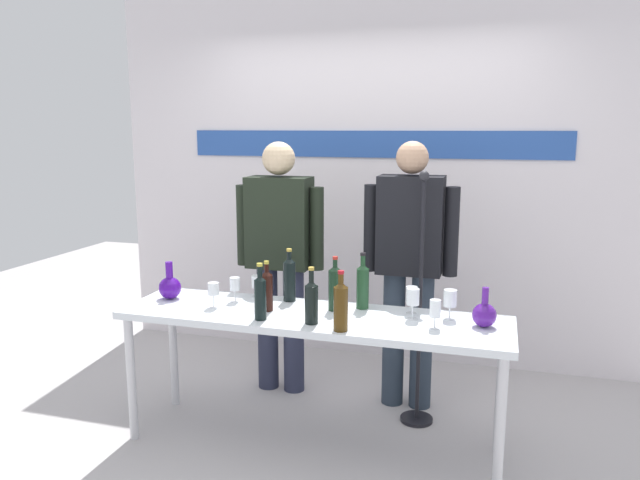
% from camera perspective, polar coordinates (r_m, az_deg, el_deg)
% --- Properties ---
extents(ground_plane, '(10.00, 10.00, 0.00)m').
position_cam_1_polar(ground_plane, '(3.64, -0.71, -18.72)').
color(ground_plane, '#B4AEAE').
extents(back_wall, '(4.11, 0.11, 3.00)m').
position_cam_1_polar(back_wall, '(4.66, 4.87, 7.09)').
color(back_wall, silver).
rests_on(back_wall, ground).
extents(display_table, '(2.14, 0.57, 0.77)m').
position_cam_1_polar(display_table, '(3.35, -0.74, -8.17)').
color(display_table, silver).
rests_on(display_table, ground).
extents(decanter_blue_left, '(0.13, 0.13, 0.23)m').
position_cam_1_polar(decanter_blue_left, '(3.71, -14.00, -4.29)').
color(decanter_blue_left, '#44108E').
rests_on(decanter_blue_left, display_table).
extents(decanter_blue_right, '(0.12, 0.12, 0.21)m').
position_cam_1_polar(decanter_blue_right, '(3.22, 15.28, -6.78)').
color(decanter_blue_right, '#4E1989').
rests_on(decanter_blue_right, display_table).
extents(presenter_left, '(0.61, 0.22, 1.69)m').
position_cam_1_polar(presenter_left, '(4.02, -3.83, -1.04)').
color(presenter_left, '#262A40').
rests_on(presenter_left, ground).
extents(presenter_right, '(0.59, 0.22, 1.70)m').
position_cam_1_polar(presenter_right, '(3.81, 8.46, -1.81)').
color(presenter_right, '#283341').
rests_on(presenter_right, ground).
extents(wine_bottle_0, '(0.07, 0.07, 0.32)m').
position_cam_1_polar(wine_bottle_0, '(3.41, 4.05, -4.23)').
color(wine_bottle_0, '#1B3F22').
rests_on(wine_bottle_0, display_table).
extents(wine_bottle_1, '(0.07, 0.07, 0.30)m').
position_cam_1_polar(wine_bottle_1, '(3.14, -0.82, -5.73)').
color(wine_bottle_1, black).
rests_on(wine_bottle_1, display_table).
extents(wine_bottle_2, '(0.07, 0.07, 0.31)m').
position_cam_1_polar(wine_bottle_2, '(3.03, 1.98, -6.14)').
color(wine_bottle_2, '#442C0B').
rests_on(wine_bottle_2, display_table).
extents(wine_bottle_3, '(0.07, 0.07, 0.31)m').
position_cam_1_polar(wine_bottle_3, '(3.36, 1.43, -4.43)').
color(wine_bottle_3, black).
rests_on(wine_bottle_3, display_table).
extents(wine_bottle_4, '(0.07, 0.07, 0.28)m').
position_cam_1_polar(wine_bottle_4, '(3.37, -5.05, -4.66)').
color(wine_bottle_4, black).
rests_on(wine_bottle_4, display_table).
extents(wine_bottle_5, '(0.07, 0.07, 0.31)m').
position_cam_1_polar(wine_bottle_5, '(3.55, -2.91, -3.61)').
color(wine_bottle_5, black).
rests_on(wine_bottle_5, display_table).
extents(wine_bottle_6, '(0.06, 0.06, 0.31)m').
position_cam_1_polar(wine_bottle_6, '(3.22, -5.67, -5.26)').
color(wine_bottle_6, black).
rests_on(wine_bottle_6, display_table).
extents(wine_glass_left_0, '(0.06, 0.06, 0.14)m').
position_cam_1_polar(wine_glass_left_0, '(3.48, -10.04, -4.61)').
color(wine_glass_left_0, white).
rests_on(wine_glass_left_0, display_table).
extents(wine_glass_left_1, '(0.07, 0.07, 0.13)m').
position_cam_1_polar(wine_glass_left_1, '(3.65, -5.94, -3.96)').
color(wine_glass_left_1, white).
rests_on(wine_glass_left_1, display_table).
extents(wine_glass_left_2, '(0.06, 0.06, 0.15)m').
position_cam_1_polar(wine_glass_left_2, '(3.57, -8.05, -4.21)').
color(wine_glass_left_2, white).
rests_on(wine_glass_left_2, display_table).
extents(wine_glass_right_0, '(0.07, 0.07, 0.16)m').
position_cam_1_polar(wine_glass_right_0, '(3.29, 12.20, -5.45)').
color(wine_glass_right_0, white).
rests_on(wine_glass_right_0, display_table).
extents(wine_glass_right_1, '(0.07, 0.07, 0.17)m').
position_cam_1_polar(wine_glass_right_1, '(3.25, 8.79, -5.39)').
color(wine_glass_right_1, white).
rests_on(wine_glass_right_1, display_table).
extents(wine_glass_right_2, '(0.06, 0.06, 0.15)m').
position_cam_1_polar(wine_glass_right_2, '(3.13, 10.84, -6.44)').
color(wine_glass_right_2, white).
rests_on(wine_glass_right_2, display_table).
extents(wine_glass_right_3, '(0.07, 0.07, 0.15)m').
position_cam_1_polar(wine_glass_right_3, '(3.35, 8.67, -5.13)').
color(wine_glass_right_3, white).
rests_on(wine_glass_right_3, display_table).
extents(microphone_stand, '(0.20, 0.20, 1.54)m').
position_cam_1_polar(microphone_stand, '(3.73, 9.33, -9.40)').
color(microphone_stand, black).
rests_on(microphone_stand, ground).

